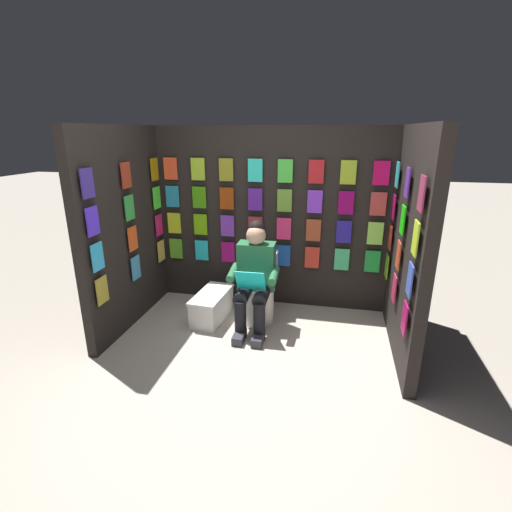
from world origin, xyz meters
name	(u,v)px	position (x,y,z in m)	size (l,w,h in m)	color
ground_plane	(237,377)	(0.00, 0.00, 0.00)	(30.00, 30.00, 0.00)	#B2A899
display_wall_back	(271,219)	(0.00, -1.65, 1.08)	(2.90, 0.14, 2.15)	black
display_wall_left	(409,246)	(-1.45, -0.80, 1.08)	(0.14, 1.61, 2.15)	black
display_wall_right	(125,230)	(1.45, -0.80, 1.08)	(0.14, 1.61, 2.15)	black
toilet	(258,292)	(0.05, -1.15, 0.33)	(0.41, 0.56, 0.77)	white
person_reading	(254,277)	(0.04, -0.92, 0.60)	(0.53, 0.69, 1.19)	#286B42
comic_longbox_near	(212,306)	(0.57, -1.01, 0.16)	(0.36, 0.69, 0.32)	white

